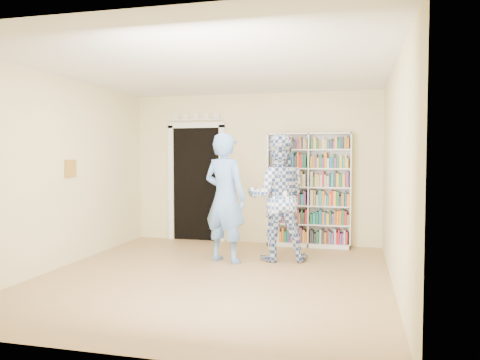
% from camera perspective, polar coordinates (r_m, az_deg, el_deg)
% --- Properties ---
extents(floor, '(5.00, 5.00, 0.00)m').
position_cam_1_polar(floor, '(6.27, -3.26, -11.66)').
color(floor, '#A57B4F').
rests_on(floor, ground).
extents(ceiling, '(5.00, 5.00, 0.00)m').
position_cam_1_polar(ceiling, '(6.17, -3.34, 13.40)').
color(ceiling, white).
rests_on(ceiling, wall_back).
extents(wall_back, '(4.50, 0.00, 4.50)m').
position_cam_1_polar(wall_back, '(8.49, 1.73, 1.41)').
color(wall_back, '#F5E7A9').
rests_on(wall_back, floor).
extents(wall_left, '(0.00, 5.00, 5.00)m').
position_cam_1_polar(wall_left, '(7.07, -20.99, 0.89)').
color(wall_left, '#F5E7A9').
rests_on(wall_left, floor).
extents(wall_right, '(0.00, 5.00, 5.00)m').
position_cam_1_polar(wall_right, '(5.81, 18.39, 0.52)').
color(wall_right, '#F5E7A9').
rests_on(wall_right, floor).
extents(bookshelf, '(1.43, 0.27, 1.97)m').
position_cam_1_polar(bookshelf, '(8.19, 8.40, -1.16)').
color(bookshelf, white).
rests_on(bookshelf, floor).
extents(doorway, '(1.10, 0.08, 2.43)m').
position_cam_1_polar(doorway, '(8.77, -5.34, 0.33)').
color(doorway, black).
rests_on(doorway, floor).
extents(wall_art, '(0.03, 0.25, 0.25)m').
position_cam_1_polar(wall_art, '(7.22, -19.95, 1.34)').
color(wall_art, brown).
rests_on(wall_art, wall_left).
extents(man_blue, '(0.81, 0.66, 1.92)m').
position_cam_1_polar(man_blue, '(6.95, -1.83, -2.17)').
color(man_blue, '#628FDA').
rests_on(man_blue, floor).
extents(man_plaid, '(1.06, 0.90, 1.91)m').
position_cam_1_polar(man_plaid, '(7.08, 4.61, -2.13)').
color(man_plaid, '#304D93').
rests_on(man_plaid, floor).
extents(paper_sheet, '(0.19, 0.06, 0.28)m').
position_cam_1_polar(paper_sheet, '(6.84, 4.97, -2.43)').
color(paper_sheet, white).
rests_on(paper_sheet, man_plaid).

